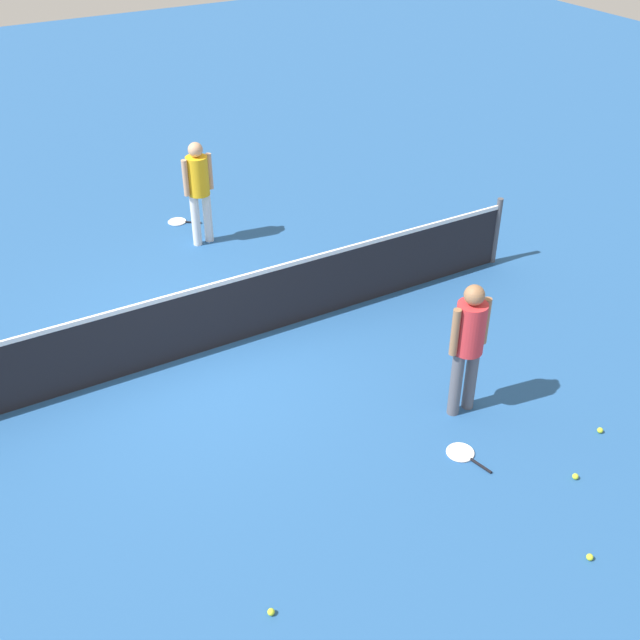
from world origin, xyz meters
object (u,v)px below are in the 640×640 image
player_far_side (199,185)px  player_near_side (469,339)px  tennis_ball_baseline (590,557)px  tennis_ball_stray_left (474,334)px  tennis_ball_midcourt (600,430)px  tennis_racket_far_player (179,222)px  tennis_ball_near_player (575,476)px  tennis_racket_near_player (462,454)px  tennis_ball_stray_right (271,612)px

player_far_side → player_near_side: bearing=-79.6°
tennis_ball_baseline → tennis_ball_stray_left: size_ratio=1.00×
player_near_side → tennis_ball_midcourt: bearing=-44.5°
tennis_racket_far_player → tennis_ball_near_player: (1.44, -7.83, 0.02)m
tennis_ball_near_player → tennis_ball_midcourt: (0.78, 0.40, 0.00)m
tennis_ball_stray_left → tennis_ball_baseline: bearing=-112.2°
player_near_side → tennis_racket_near_player: player_near_side is taller
player_near_side → tennis_racket_near_player: size_ratio=2.81×
tennis_racket_near_player → tennis_ball_near_player: bearing=-47.6°
tennis_racket_far_player → tennis_ball_baseline: size_ratio=8.62×
tennis_ball_midcourt → tennis_ball_stray_right: same height
tennis_racket_near_player → tennis_racket_far_player: size_ratio=1.06×
tennis_racket_far_player → tennis_ball_stray_right: bearing=-105.2°
tennis_racket_near_player → tennis_ball_stray_left: 2.34m
player_far_side → tennis_ball_midcourt: bearing=-72.0°
tennis_ball_baseline → player_far_side: bearing=95.1°
tennis_racket_near_player → tennis_ball_baseline: bearing=-85.1°
player_near_side → player_far_side: size_ratio=1.00×
tennis_ball_midcourt → tennis_racket_near_player: bearing=162.9°
tennis_ball_midcourt → tennis_ball_stray_right: 4.33m
tennis_ball_midcourt → tennis_ball_baseline: 1.90m
tennis_ball_stray_left → tennis_ball_stray_right: size_ratio=1.00×
tennis_racket_near_player → tennis_ball_near_player: 1.20m
player_far_side → tennis_ball_stray_right: bearing=-107.8°
tennis_racket_far_player → tennis_ball_stray_left: size_ratio=8.62×
player_near_side → tennis_ball_baseline: size_ratio=25.76×
tennis_ball_midcourt → tennis_ball_stray_left: (-0.02, 2.23, 0.00)m
tennis_racket_near_player → tennis_ball_near_player: tennis_ball_near_player is taller
player_far_side → tennis_ball_baseline: (0.69, -7.78, -0.98)m
tennis_racket_far_player → tennis_ball_stray_left: 5.65m
tennis_ball_near_player → tennis_ball_midcourt: 0.87m
player_far_side → tennis_ball_stray_right: 7.23m
player_near_side → player_far_side: bearing=100.4°
player_far_side → tennis_racket_far_player: 1.34m
player_far_side → tennis_racket_far_player: (-0.09, 0.89, -1.00)m
player_near_side → tennis_ball_stray_right: (-3.19, -1.40, -0.98)m
player_far_side → tennis_ball_near_player: bearing=-79.0°
tennis_racket_far_player → tennis_ball_midcourt: bearing=-73.4°
tennis_ball_baseline → tennis_racket_near_player: bearing=94.9°
tennis_ball_midcourt → tennis_ball_stray_left: bearing=90.5°
tennis_ball_baseline → tennis_ball_midcourt: bearing=40.8°
tennis_ball_near_player → tennis_ball_midcourt: size_ratio=1.00×
tennis_ball_baseline → tennis_ball_stray_right: same height
tennis_racket_near_player → tennis_racket_far_player: (-0.63, 6.94, 0.00)m
player_far_side → tennis_ball_near_player: player_far_side is taller
tennis_racket_far_player → player_far_side: bearing=-84.1°
tennis_ball_near_player → tennis_racket_near_player: bearing=132.4°
tennis_racket_near_player → tennis_ball_stray_left: tennis_ball_stray_left is taller
player_near_side → tennis_ball_stray_right: player_near_side is taller
tennis_ball_near_player → tennis_ball_stray_left: size_ratio=1.00×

